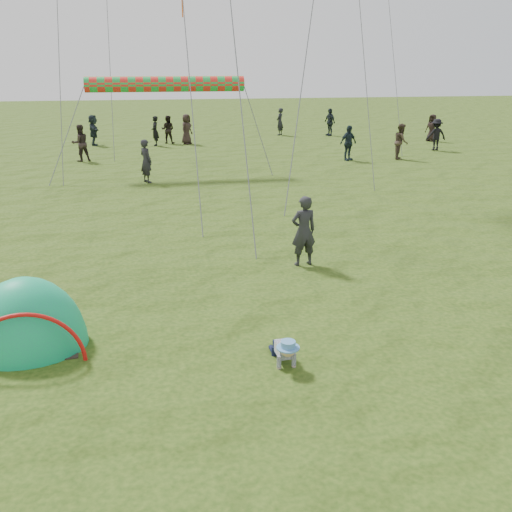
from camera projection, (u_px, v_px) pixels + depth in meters
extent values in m
plane|color=#20390E|center=(232.00, 376.00, 8.83)|extent=(140.00, 140.00, 0.00)
ellipsoid|color=#1C9775|center=(30.00, 347.00, 9.72)|extent=(2.07, 1.76, 2.51)
imported|color=#232327|center=(304.00, 231.00, 13.40)|extent=(0.67, 0.49, 1.69)
imported|color=black|center=(280.00, 122.00, 37.64)|extent=(0.71, 0.76, 1.75)
imported|color=#2C2221|center=(80.00, 143.00, 27.66)|extent=(1.06, 0.97, 1.76)
imported|color=black|center=(436.00, 135.00, 31.14)|extent=(1.12, 0.67, 1.70)
imported|color=black|center=(432.00, 128.00, 34.81)|extent=(0.84, 0.94, 1.61)
imported|color=black|center=(146.00, 161.00, 22.78)|extent=(0.68, 0.75, 1.72)
imported|color=black|center=(168.00, 130.00, 33.86)|extent=(0.92, 0.80, 1.62)
imported|color=#19262D|center=(348.00, 143.00, 27.90)|extent=(1.08, 0.78, 1.70)
imported|color=black|center=(187.00, 129.00, 33.54)|extent=(0.95, 1.01, 1.74)
imported|color=#1C262B|center=(93.00, 130.00, 33.01)|extent=(0.72, 1.67, 1.74)
imported|color=black|center=(155.00, 131.00, 32.82)|extent=(0.44, 0.64, 1.69)
imported|color=#3D3126|center=(401.00, 141.00, 28.31)|extent=(0.91, 1.02, 1.74)
imported|color=#1F272F|center=(330.00, 122.00, 37.41)|extent=(0.73, 1.11, 1.76)
cylinder|color=red|center=(166.00, 84.00, 23.87)|extent=(6.59, 0.64, 0.64)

